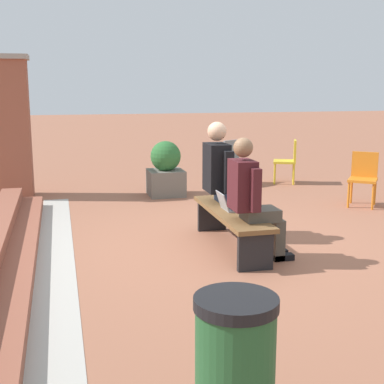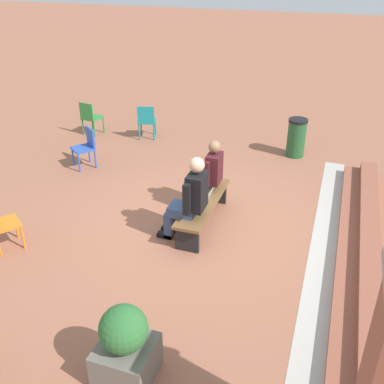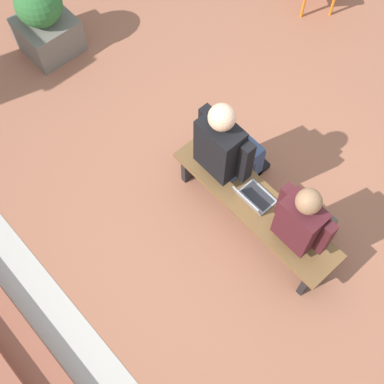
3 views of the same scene
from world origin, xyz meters
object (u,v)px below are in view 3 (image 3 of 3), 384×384
(person_adult, at_px, (228,147))
(laptop, at_px, (253,198))
(bench, at_px, (255,207))
(planter, at_px, (44,20))
(person_student, at_px, (305,221))

(person_adult, xyz_separation_m, laptop, (-0.44, 0.09, -0.26))
(bench, xyz_separation_m, planter, (3.19, 0.14, 0.08))
(planter, bearing_deg, bench, -177.48)
(planter, bearing_deg, person_adult, -175.50)
(person_adult, xyz_separation_m, planter, (2.71, 0.21, -0.32))
(person_student, bearing_deg, laptop, 8.82)
(person_adult, height_order, laptop, person_adult)
(laptop, xyz_separation_m, planter, (3.16, 0.13, -0.06))
(person_adult, relative_size, planter, 1.53)
(planter, bearing_deg, laptop, -177.67)
(bench, distance_m, planter, 3.19)
(person_student, xyz_separation_m, laptop, (0.51, 0.08, -0.21))
(person_adult, bearing_deg, bench, 171.21)
(bench, distance_m, person_student, 0.60)
(bench, xyz_separation_m, person_student, (-0.48, -0.07, 0.36))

